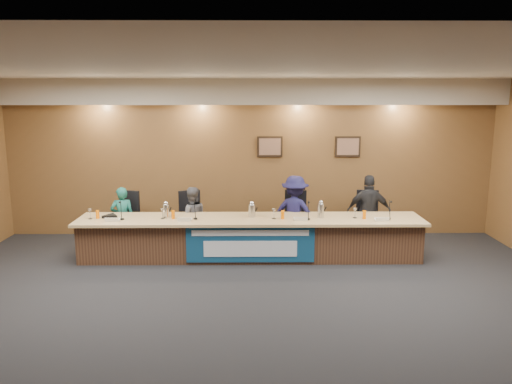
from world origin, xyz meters
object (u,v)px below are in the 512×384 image
office_chair_a (124,223)px  carafe_mid (252,211)px  panelist_a (123,218)px  carafe_left (166,211)px  dais_body (250,239)px  panelist_c (295,213)px  speakerphone (111,216)px  office_chair_c (294,223)px  panelist_b (192,218)px  office_chair_d (367,222)px  banner (250,244)px  office_chair_b (193,223)px  carafe_right (321,211)px  panelist_d (369,212)px

office_chair_a → carafe_mid: carafe_mid is taller
panelist_a → carafe_left: (0.92, -0.55, 0.27)m
dais_body → panelist_c: (0.84, 0.55, 0.35)m
panelist_c → carafe_mid: bearing=51.1°
speakerphone → panelist_c: bearing=9.2°
speakerphone → carafe_left: bearing=-0.4°
carafe_mid → office_chair_c: bearing=37.2°
office_chair_c → speakerphone: (-3.33, -0.64, 0.30)m
carafe_left → panelist_b: bearing=54.9°
office_chair_d → carafe_mid: size_ratio=2.16×
banner → office_chair_d: 2.49m
panelist_b → speakerphone: panelist_b is taller
panelist_c → speakerphone: 3.37m
banner → panelist_c: panelist_c is taller
office_chair_b → carafe_right: 2.49m
office_chair_b → panelist_d: bearing=-22.0°
carafe_right → office_chair_d: bearing=34.6°
banner → carafe_right: bearing=17.0°
office_chair_c → panelist_d: bearing=7.0°
carafe_right → speakerphone: bearing=179.3°
office_chair_a → speakerphone: speakerphone is taller
carafe_right → speakerphone: 3.74m
panelist_d → office_chair_b: 3.37m
office_chair_d → carafe_left: bearing=-160.2°
panelist_b → office_chair_c: size_ratio=2.50×
panelist_b → speakerphone: (-1.37, -0.54, 0.18)m
banner → carafe_left: 1.63m
office_chair_d → panelist_d: bearing=-80.0°
carafe_mid → dais_body: bearing=-127.5°
office_chair_b → office_chair_d: size_ratio=1.00×
carafe_mid → carafe_left: bearing=-178.9°
office_chair_d → speakerphone: speakerphone is taller
panelist_c → panelist_b: bearing=18.6°
carafe_right → carafe_mid: bearing=176.7°
panelist_c → office_chair_d: (1.40, 0.10, -0.22)m
carafe_mid → speakerphone: (-2.51, -0.02, -0.09)m
panelist_b → office_chair_b: bearing=-102.8°
panelist_b → carafe_mid: panelist_b is taller
panelist_c → office_chair_c: (0.00, 0.10, -0.22)m
office_chair_d → speakerphone: bearing=-162.3°
dais_body → carafe_right: size_ratio=23.57×
dais_body → carafe_right: carafe_right is taller
dais_body → carafe_right: (1.25, -0.03, 0.53)m
panelist_d → carafe_right: (-1.00, -0.59, 0.17)m
office_chair_a → carafe_mid: 2.55m
panelist_c → office_chair_d: bearing=-157.3°
carafe_right → panelist_d: bearing=30.6°
carafe_mid → carafe_right: size_ratio=0.87×
dais_body → carafe_mid: size_ratio=27.05×
panelist_d → carafe_left: size_ratio=5.97×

